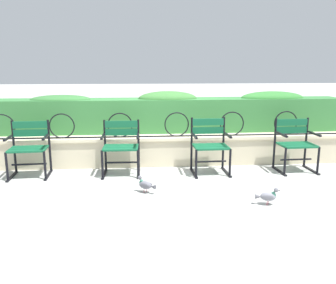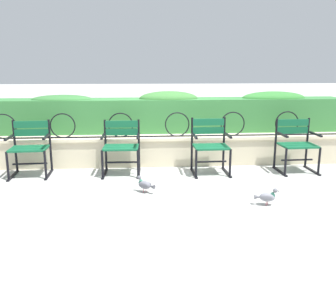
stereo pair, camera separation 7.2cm
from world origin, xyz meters
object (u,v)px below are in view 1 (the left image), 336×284
(park_chair_leftmost, at_px, (29,147))
(park_chair_rightmost, at_px, (295,143))
(park_chair_centre_left, at_px, (121,145))
(pigeon_near_chairs, at_px, (146,185))
(pigeon_far_side, at_px, (268,196))
(park_chair_centre_right, at_px, (210,144))

(park_chair_leftmost, relative_size, park_chair_rightmost, 1.01)
(park_chair_centre_left, relative_size, pigeon_near_chairs, 3.24)
(pigeon_far_side, bearing_deg, park_chair_centre_right, 107.58)
(park_chair_centre_right, bearing_deg, pigeon_near_chairs, -140.47)
(pigeon_near_chairs, bearing_deg, park_chair_leftmost, 152.35)
(park_chair_centre_right, distance_m, pigeon_near_chairs, 1.40)
(park_chair_rightmost, bearing_deg, park_chair_centre_right, -179.68)
(park_chair_centre_right, height_order, pigeon_near_chairs, park_chair_centre_right)
(park_chair_leftmost, bearing_deg, park_chair_rightmost, -0.86)
(park_chair_centre_left, height_order, park_chair_centre_right, park_chair_centre_right)
(park_chair_centre_right, xyz_separation_m, park_chair_rightmost, (1.41, 0.01, -0.01))
(park_chair_centre_left, xyz_separation_m, pigeon_near_chairs, (0.36, -0.92, -0.35))
(park_chair_rightmost, bearing_deg, park_chair_centre_left, 178.98)
(park_chair_rightmost, xyz_separation_m, pigeon_far_side, (-0.96, -1.43, -0.35))
(park_chair_centre_left, bearing_deg, pigeon_far_side, -38.46)
(park_chair_centre_right, xyz_separation_m, pigeon_far_side, (0.45, -1.42, -0.35))
(park_chair_centre_left, bearing_deg, park_chair_leftmost, 179.46)
(park_chair_centre_left, bearing_deg, pigeon_near_chairs, -68.43)
(park_chair_leftmost, xyz_separation_m, park_chair_rightmost, (4.24, -0.06, -0.00))
(park_chair_centre_left, distance_m, park_chair_centre_right, 1.41)
(park_chair_leftmost, relative_size, pigeon_near_chairs, 3.28)
(park_chair_centre_left, height_order, park_chair_rightmost, park_chair_rightmost)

